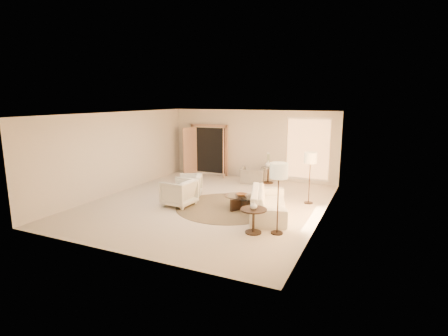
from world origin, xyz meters
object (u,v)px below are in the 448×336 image
at_px(side_table, 268,173).
at_px(bowl, 242,195).
at_px(end_table, 253,216).
at_px(side_vase, 268,164).
at_px(coffee_table, 241,201).
at_px(end_vase, 254,205).
at_px(floor_lamp_near, 310,160).
at_px(floor_lamp_far, 279,174).
at_px(armchair_right, 179,191).
at_px(accent_chair, 252,173).
at_px(sofa, 269,202).
at_px(armchair_left, 190,184).

bearing_deg(side_table, bowl, -85.33).
bearing_deg(end_table, side_vase, 103.70).
xyz_separation_m(coffee_table, side_vase, (-0.29, 3.50, 0.50)).
height_order(bowl, end_vase, end_vase).
height_order(floor_lamp_near, side_vase, floor_lamp_near).
distance_m(floor_lamp_far, bowl, 2.32).
distance_m(armchair_right, coffee_table, 1.95).
bearing_deg(floor_lamp_near, accent_chair, 144.23).
relative_size(end_table, floor_lamp_near, 0.40).
bearing_deg(sofa, armchair_left, 58.64).
distance_m(accent_chair, coffee_table, 3.42).
bearing_deg(coffee_table, armchair_right, -166.68).
bearing_deg(side_vase, side_table, 0.00).
xyz_separation_m(sofa, side_vase, (-1.15, 3.60, 0.40)).
height_order(armchair_right, floor_lamp_near, floor_lamp_near).
height_order(armchair_left, end_table, armchair_left).
distance_m(end_vase, side_vase, 5.27).
bearing_deg(floor_lamp_near, side_vase, 134.09).
bearing_deg(armchair_right, floor_lamp_near, 122.90).
height_order(accent_chair, end_vase, same).
distance_m(armchair_right, accent_chair, 3.89).
bearing_deg(floor_lamp_far, armchair_left, 150.59).
height_order(armchair_left, floor_lamp_near, floor_lamp_near).
xyz_separation_m(armchair_left, side_vase, (1.86, 2.86, 0.36)).
bearing_deg(side_vase, end_vase, -76.30).
height_order(armchair_left, bowl, armchair_left).
bearing_deg(armchair_left, accent_chair, 132.03).
bearing_deg(bowl, sofa, -6.38).
xyz_separation_m(armchair_left, bowl, (2.15, -0.64, 0.05)).
bearing_deg(floor_lamp_near, armchair_left, -168.14).
relative_size(floor_lamp_near, bowl, 5.25).
height_order(accent_chair, floor_lamp_far, floor_lamp_far).
bearing_deg(sofa, coffee_table, 66.04).
distance_m(coffee_table, side_vase, 3.55).
bearing_deg(armchair_left, side_vase, 124.64).
bearing_deg(armchair_right, sofa, 102.25).
height_order(coffee_table, end_table, end_table).
relative_size(accent_chair, bowl, 2.97).
xyz_separation_m(sofa, armchair_left, (-3.02, 0.74, 0.04)).
bearing_deg(floor_lamp_far, side_vase, 110.02).
bearing_deg(armchair_right, coffee_table, 108.33).
height_order(end_table, end_vase, end_vase).
relative_size(armchair_right, bowl, 2.91).
bearing_deg(floor_lamp_far, sofa, 115.83).
bearing_deg(bowl, side_vase, 94.67).
relative_size(coffee_table, side_table, 2.03).
distance_m(armchair_right, end_vase, 3.09).
relative_size(end_table, bowl, 2.11).
bearing_deg(floor_lamp_near, side_table, 134.09).
relative_size(accent_chair, side_vase, 3.49).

